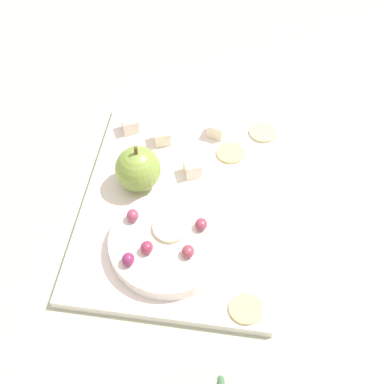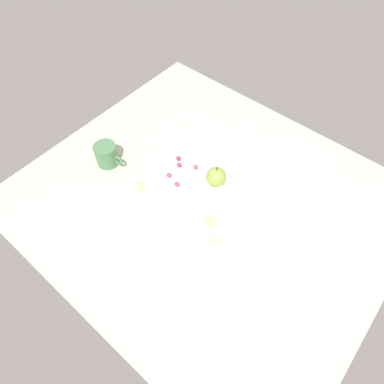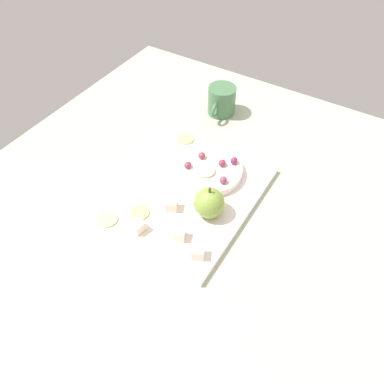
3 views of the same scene
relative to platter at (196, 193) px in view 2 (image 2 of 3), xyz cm
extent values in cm
cube|color=#B3BB9E|center=(-3.87, -0.55, -2.60)|extent=(111.35, 97.84, 3.83)
cube|color=white|center=(0.00, 0.00, 0.00)|extent=(35.40, 27.55, 1.37)
cylinder|color=white|center=(7.65, -0.41, 1.67)|extent=(15.70, 15.70, 1.98)
sphere|color=#82A140|center=(-2.52, -6.58, 3.93)|extent=(6.50, 6.50, 6.50)
cylinder|color=brown|center=(-2.52, -6.58, 7.79)|extent=(0.50, 0.50, 1.20)
cube|color=#F5E6CF|center=(-12.87, -10.14, 1.88)|extent=(3.20, 3.20, 2.39)
cube|color=#F3E0C7|center=(-5.56, 0.69, 1.88)|extent=(3.15, 3.15, 2.39)
cube|color=#F2E5C6|center=(-11.12, -4.79, 1.88)|extent=(3.05, 3.05, 2.39)
cube|color=#F4E8C4|center=(-13.83, 3.26, 1.88)|extent=(2.88, 2.88, 2.39)
cylinder|color=#D8B87A|center=(15.12, 10.27, 0.88)|extent=(4.20, 4.20, 0.40)
cylinder|color=#D6C67B|center=(-10.11, 5.79, 0.88)|extent=(4.20, 4.20, 0.40)
cylinder|color=#D1C489|center=(-15.08, 10.31, 0.88)|extent=(4.20, 4.20, 0.40)
ellipsoid|color=#953A4F|center=(5.16, 3.37, 3.39)|extent=(1.79, 1.61, 1.45)
ellipsoid|color=#993C4E|center=(9.53, 2.30, 3.41)|extent=(1.79, 1.61, 1.49)
ellipsoid|color=#822857|center=(11.81, -4.92, 3.48)|extent=(1.79, 1.61, 1.62)
ellipsoid|color=#90304D|center=(9.75, -2.96, 3.45)|extent=(1.79, 1.61, 1.57)
ellipsoid|color=#953D59|center=(5.12, -5.76, 3.47)|extent=(1.79, 1.61, 1.61)
cylinder|color=beige|center=(6.00, -0.53, 2.97)|extent=(4.69, 4.69, 0.60)
cylinder|color=#46744C|center=(31.60, 9.09, 3.18)|extent=(7.48, 7.48, 7.72)
torus|color=#46744C|center=(26.71, 8.42, 3.18)|extent=(4.07, 1.34, 4.00)
camera|label=1|loc=(47.23, 8.30, 64.34)|focal=53.14mm
camera|label=2|loc=(-40.21, 50.11, 89.89)|focal=32.46mm
camera|label=3|loc=(-49.05, -31.05, 64.58)|focal=36.75mm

